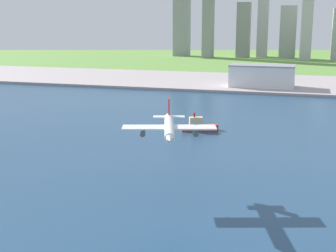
# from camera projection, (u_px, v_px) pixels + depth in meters

# --- Properties ---
(ground_plane) EXTENTS (2400.00, 2400.00, 0.00)m
(ground_plane) POSITION_uv_depth(u_px,v_px,m) (246.00, 125.00, 287.50)
(ground_plane) COLOR #62933F
(water_bay) EXTENTS (840.00, 360.00, 0.15)m
(water_bay) POSITION_uv_depth(u_px,v_px,m) (230.00, 150.00, 231.39)
(water_bay) COLOR navy
(water_bay) RESTS_ON ground
(industrial_pier) EXTENTS (840.00, 140.00, 2.50)m
(industrial_pier) POSITION_uv_depth(u_px,v_px,m) (272.00, 83.00, 464.83)
(industrial_pier) COLOR #A79B9C
(industrial_pier) RESTS_ON ground
(airplane_landing) EXTENTS (33.76, 36.63, 11.00)m
(airplane_landing) POSITION_uv_depth(u_px,v_px,m) (169.00, 127.00, 166.73)
(airplane_landing) COLOR white
(tugboat_small) EXTENTS (21.08, 12.71, 10.46)m
(tugboat_small) POSITION_uv_depth(u_px,v_px,m) (198.00, 126.00, 271.21)
(tugboat_small) COLOR #B22D1E
(tugboat_small) RESTS_ON water_bay
(warehouse_main) EXTENTS (57.71, 29.38, 19.80)m
(warehouse_main) POSITION_uv_depth(u_px,v_px,m) (262.00, 76.00, 430.89)
(warehouse_main) COLOR white
(warehouse_main) RESTS_ON industrial_pier
(distant_skyline) EXTENTS (369.36, 72.77, 159.66)m
(distant_skyline) POSITION_uv_depth(u_px,v_px,m) (275.00, 21.00, 769.15)
(distant_skyline) COLOR gray
(distant_skyline) RESTS_ON ground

